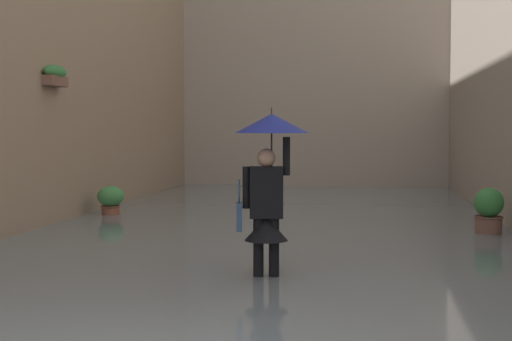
{
  "coord_description": "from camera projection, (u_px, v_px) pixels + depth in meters",
  "views": [
    {
      "loc": [
        -1.56,
        3.93,
        1.8
      ],
      "look_at": [
        -0.17,
        -5.36,
        1.28
      ],
      "focal_mm": 51.8,
      "sensor_mm": 36.0,
      "label": 1
    }
  ],
  "objects": [
    {
      "name": "ground_plane",
      "position": [
        277.0,
        230.0,
        13.19
      ],
      "size": [
        60.0,
        60.0,
        0.0
      ],
      "primitive_type": "plane",
      "color": "#605B56"
    },
    {
      "name": "flood_water",
      "position": [
        277.0,
        227.0,
        13.18
      ],
      "size": [
        8.72,
        24.17,
        0.11
      ],
      "primitive_type": "cube",
      "color": "slate",
      "rests_on": "ground_plane"
    },
    {
      "name": "potted_plant_mid_right",
      "position": [
        111.0,
        200.0,
        14.69
      ],
      "size": [
        0.53,
        0.53,
        0.68
      ],
      "color": "brown",
      "rests_on": "ground_plane"
    },
    {
      "name": "potted_plant_far_left",
      "position": [
        489.0,
        213.0,
        12.03
      ],
      "size": [
        0.48,
        0.48,
        0.85
      ],
      "color": "brown",
      "rests_on": "ground_plane"
    },
    {
      "name": "person_wading",
      "position": [
        268.0,
        171.0,
        8.43
      ],
      "size": [
        0.84,
        0.84,
        2.05
      ],
      "color": "#2D2319",
      "rests_on": "ground_plane"
    }
  ]
}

